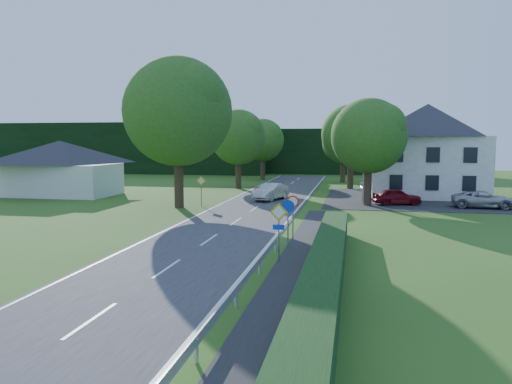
% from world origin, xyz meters
% --- Properties ---
extents(ground, '(160.00, 160.00, 0.00)m').
position_xyz_m(ground, '(0.00, 0.00, 0.00)').
color(ground, '#2D4E16').
rests_on(ground, ground).
extents(road, '(7.00, 80.00, 0.04)m').
position_xyz_m(road, '(0.00, 20.00, 0.02)').
color(road, '#323235').
rests_on(road, ground).
extents(footpath, '(1.50, 44.00, 0.04)m').
position_xyz_m(footpath, '(4.95, 2.00, 0.02)').
color(footpath, '#242426').
rests_on(footpath, ground).
extents(parking_pad, '(14.00, 16.00, 0.04)m').
position_xyz_m(parking_pad, '(12.00, 33.00, 0.02)').
color(parking_pad, '#242426').
rests_on(parking_pad, ground).
extents(line_edge_left, '(0.12, 80.00, 0.01)m').
position_xyz_m(line_edge_left, '(-3.25, 20.00, 0.04)').
color(line_edge_left, white).
rests_on(line_edge_left, road).
extents(line_edge_right, '(0.12, 80.00, 0.01)m').
position_xyz_m(line_edge_right, '(3.25, 20.00, 0.04)').
color(line_edge_right, white).
rests_on(line_edge_right, road).
extents(line_centre, '(0.12, 80.00, 0.01)m').
position_xyz_m(line_centre, '(0.00, 20.00, 0.04)').
color(line_centre, white).
rests_on(line_centre, road).
extents(guardrail, '(0.12, 26.00, 0.69)m').
position_xyz_m(guardrail, '(3.85, -1.00, 0.34)').
color(guardrail, silver).
rests_on(guardrail, ground).
extents(hedge_right, '(1.20, 30.00, 1.30)m').
position_xyz_m(hedge_right, '(6.50, 0.00, 0.65)').
color(hedge_right, black).
rests_on(hedge_right, ground).
extents(tree_main, '(9.40, 9.40, 11.64)m').
position_xyz_m(tree_main, '(-6.00, 24.00, 5.82)').
color(tree_main, '#2B5519').
rests_on(tree_main, ground).
extents(tree_left_far, '(7.00, 7.00, 8.58)m').
position_xyz_m(tree_left_far, '(-5.00, 40.00, 4.29)').
color(tree_left_far, '#2B5519').
rests_on(tree_left_far, ground).
extents(tree_right_far, '(7.40, 7.40, 9.09)m').
position_xyz_m(tree_right_far, '(7.00, 42.00, 4.54)').
color(tree_right_far, '#2B5519').
rests_on(tree_right_far, ground).
extents(tree_left_back, '(6.60, 6.60, 8.07)m').
position_xyz_m(tree_left_back, '(-4.50, 52.00, 4.04)').
color(tree_left_back, '#2B5519').
rests_on(tree_left_back, ground).
extents(tree_right_back, '(6.20, 6.20, 7.56)m').
position_xyz_m(tree_right_back, '(6.00, 50.00, 3.78)').
color(tree_right_back, '#2B5519').
rests_on(tree_right_back, ground).
extents(tree_right_mid, '(7.00, 7.00, 8.58)m').
position_xyz_m(tree_right_mid, '(8.50, 28.00, 4.29)').
color(tree_right_mid, '#2B5519').
rests_on(tree_right_mid, ground).
extents(treeline_left, '(44.00, 6.00, 8.00)m').
position_xyz_m(treeline_left, '(-28.00, 62.00, 4.00)').
color(treeline_left, black).
rests_on(treeline_left, ground).
extents(treeline_right, '(30.00, 5.00, 7.00)m').
position_xyz_m(treeline_right, '(8.00, 66.00, 3.50)').
color(treeline_right, black).
rests_on(treeline_right, ground).
extents(bungalow_left, '(11.00, 6.50, 5.20)m').
position_xyz_m(bungalow_left, '(-20.00, 30.00, 2.71)').
color(bungalow_left, silver).
rests_on(bungalow_left, ground).
extents(house_white, '(10.60, 8.40, 8.60)m').
position_xyz_m(house_white, '(14.00, 36.00, 4.41)').
color(house_white, silver).
rests_on(house_white, ground).
extents(streetlight, '(2.03, 0.18, 8.00)m').
position_xyz_m(streetlight, '(8.06, 30.00, 4.46)').
color(streetlight, gray).
rests_on(streetlight, ground).
extents(sign_priority_right, '(0.78, 0.09, 2.59)m').
position_xyz_m(sign_priority_right, '(4.30, 7.98, 1.80)').
color(sign_priority_right, gray).
rests_on(sign_priority_right, ground).
extents(sign_roundabout, '(0.64, 0.08, 2.37)m').
position_xyz_m(sign_roundabout, '(4.30, 10.98, 1.67)').
color(sign_roundabout, gray).
rests_on(sign_roundabout, ground).
extents(sign_speed_limit, '(0.64, 0.11, 2.37)m').
position_xyz_m(sign_speed_limit, '(4.30, 12.97, 1.77)').
color(sign_speed_limit, gray).
rests_on(sign_speed_limit, ground).
extents(sign_priority_left, '(0.78, 0.09, 2.44)m').
position_xyz_m(sign_priority_left, '(-4.50, 24.98, 1.72)').
color(sign_priority_left, gray).
rests_on(sign_priority_left, ground).
extents(moving_car, '(2.77, 4.67, 1.45)m').
position_xyz_m(moving_car, '(0.30, 29.84, 0.77)').
color(moving_car, '#B7B7BC').
rests_on(moving_car, road).
extents(motorcycle, '(1.38, 2.03, 1.01)m').
position_xyz_m(motorcycle, '(-1.20, 31.77, 0.54)').
color(motorcycle, black).
rests_on(motorcycle, road).
extents(parked_car_red, '(4.09, 2.28, 1.32)m').
position_xyz_m(parked_car_red, '(10.85, 28.74, 0.70)').
color(parked_car_red, maroon).
rests_on(parked_car_red, parking_pad).
extents(parked_car_silver_a, '(5.01, 3.70, 1.57)m').
position_xyz_m(parked_car_silver_a, '(10.46, 36.69, 0.83)').
color(parked_car_silver_a, silver).
rests_on(parked_car_silver_a, parking_pad).
extents(parked_car_silver_b, '(4.88, 2.57, 1.31)m').
position_xyz_m(parked_car_silver_b, '(17.27, 28.00, 0.69)').
color(parked_car_silver_b, '#A6A5AC').
rests_on(parked_car_silver_b, parking_pad).
extents(parasol, '(2.74, 2.77, 2.08)m').
position_xyz_m(parasol, '(9.87, 35.00, 1.08)').
color(parasol, '#A7110D').
rests_on(parasol, parking_pad).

